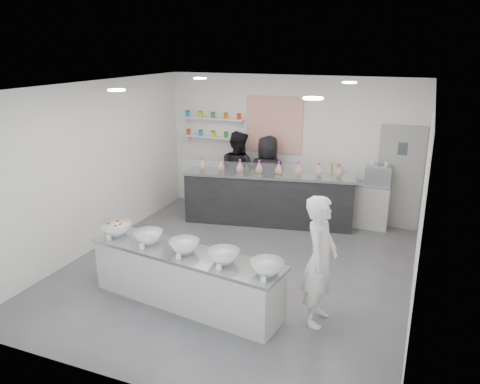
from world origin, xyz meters
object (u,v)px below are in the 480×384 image
back_bar (268,199)px  staff_right (267,177)px  prep_counter (185,278)px  woman_prep (320,261)px  staff_left (238,173)px  espresso_machine (378,175)px  espresso_ledge (358,204)px

back_bar → staff_right: size_ratio=1.95×
prep_counter → woman_prep: (1.86, 0.27, 0.49)m
prep_counter → back_bar: back_bar is taller
woman_prep → staff_left: staff_left is taller
back_bar → staff_right: (-0.17, 0.40, 0.35)m
woman_prep → staff_right: 4.09m
staff_left → woman_prep: bearing=145.5°
prep_counter → staff_left: 3.97m
back_bar → espresso_machine: 2.25m
prep_counter → staff_right: (-0.09, 3.87, 0.48)m
prep_counter → woman_prep: bearing=16.3°
back_bar → espresso_machine: (2.10, 0.58, 0.57)m
prep_counter → espresso_machine: (2.18, 4.05, 0.71)m
staff_right → espresso_ledge: bearing=-177.6°
espresso_ledge → back_bar: bearing=-161.6°
prep_counter → back_bar: size_ratio=0.86×
prep_counter → espresso_ledge: (1.82, 4.05, 0.05)m
back_bar → staff_left: (-0.84, 0.40, 0.38)m
staff_left → espresso_ledge: bearing=-156.6°
prep_counter → espresso_ledge: 4.44m
prep_counter → woman_prep: woman_prep is taller
prep_counter → staff_right: size_ratio=1.67×
espresso_machine → staff_right: staff_right is taller
espresso_machine → staff_left: (-2.94, -0.18, -0.19)m
espresso_ledge → woman_prep: 3.80m
prep_counter → espresso_ledge: bearing=74.0°
espresso_ledge → prep_counter: bearing=-114.2°
woman_prep → staff_left: bearing=37.1°
espresso_ledge → espresso_machine: (0.36, 0.00, 0.65)m
espresso_machine → staff_right: 2.28m
woman_prep → espresso_ledge: bearing=1.7°
back_bar → espresso_ledge: bearing=7.7°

